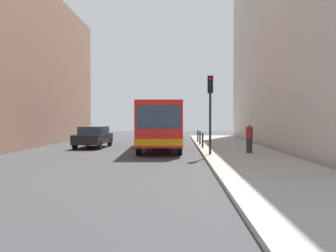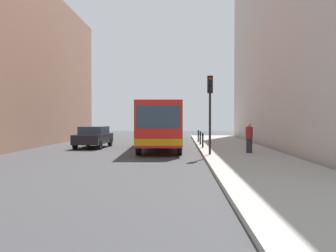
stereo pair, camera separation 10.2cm
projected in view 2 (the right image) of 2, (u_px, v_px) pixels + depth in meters
ground_plane at (147, 153)px, 22.60m from camera, size 80.00×80.00×0.00m
sidewalk at (238, 152)px, 22.42m from camera, size 4.40×40.00×0.15m
building_right at (319, 36)px, 26.08m from camera, size 7.00×32.00×15.41m
bus at (160, 123)px, 25.07m from camera, size 2.92×11.10×3.00m
car_beside_bus at (94, 136)px, 26.38m from camera, size 2.02×4.47×1.48m
car_behind_bus at (166, 131)px, 36.96m from camera, size 2.14×4.53×1.48m
traffic_light at (210, 100)px, 19.77m from camera, size 0.28×0.33×4.10m
bollard_near at (203, 140)px, 24.45m from camera, size 0.11×0.11×0.95m
bollard_mid at (200, 138)px, 27.49m from camera, size 0.11×0.11×0.95m
bollard_far at (198, 136)px, 30.53m from camera, size 0.11×0.11×0.95m
pedestrian_near_signal at (249, 138)px, 20.73m from camera, size 0.38×0.38×1.64m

